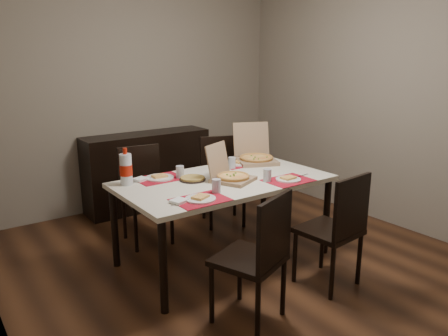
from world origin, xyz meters
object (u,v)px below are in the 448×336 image
(sideboard, at_px, (148,170))
(pizza_box_center, at_px, (230,175))
(chair_far_left, at_px, (144,190))
(chair_far_right, at_px, (222,176))
(chair_near_left, at_px, (258,254))
(dining_table, at_px, (224,187))
(chair_near_right, at_px, (337,226))
(soda_bottle, at_px, (126,169))
(dip_bowl, at_px, (220,172))

(sideboard, bearing_deg, pizza_box_center, -92.44)
(chair_far_left, distance_m, chair_far_right, 0.91)
(chair_near_left, bearing_deg, sideboard, 79.87)
(dining_table, bearing_deg, chair_far_right, 55.82)
(chair_far_left, bearing_deg, pizza_box_center, -66.73)
(chair_near_right, height_order, chair_far_right, same)
(soda_bottle, bearing_deg, dining_table, -24.31)
(chair_near_right, bearing_deg, chair_far_left, 114.94)
(pizza_box_center, bearing_deg, dip_bowl, 74.34)
(pizza_box_center, bearing_deg, dining_table, 100.47)
(chair_far_left, height_order, soda_bottle, soda_bottle)
(pizza_box_center, relative_size, dip_bowl, 4.25)
(chair_near_left, height_order, soda_bottle, soda_bottle)
(soda_bottle, bearing_deg, chair_near_left, -73.47)
(chair_near_right, bearing_deg, sideboard, 97.50)
(chair_far_right, bearing_deg, dip_bowl, -126.49)
(chair_far_left, xyz_separation_m, chair_far_right, (0.91, -0.03, 0.00))
(pizza_box_center, bearing_deg, chair_far_right, 58.69)
(dining_table, relative_size, pizza_box_center, 4.10)
(dining_table, height_order, dip_bowl, dip_bowl)
(chair_near_left, xyz_separation_m, pizza_box_center, (0.39, 0.84, 0.29))
(chair_far_left, relative_size, pizza_box_center, 2.12)
(dining_table, relative_size, chair_far_right, 1.94)
(sideboard, relative_size, pizza_box_center, 3.41)
(chair_near_right, distance_m, pizza_box_center, 0.97)
(chair_far_right, distance_m, soda_bottle, 1.41)
(pizza_box_center, bearing_deg, soda_bottle, 151.77)
(chair_far_right, relative_size, soda_bottle, 3.01)
(soda_bottle, bearing_deg, chair_near_right, -46.39)
(pizza_box_center, bearing_deg, chair_far_left, 113.27)
(sideboard, height_order, chair_far_right, chair_far_right)
(chair_far_left, xyz_separation_m, soda_bottle, (-0.38, -0.49, 0.37))
(chair_far_left, xyz_separation_m, pizza_box_center, (0.39, -0.90, 0.29))
(chair_near_left, relative_size, chair_near_right, 1.00)
(chair_near_right, xyz_separation_m, soda_bottle, (-1.18, 1.24, 0.37))
(sideboard, relative_size, dining_table, 0.83)
(chair_far_left, bearing_deg, chair_near_left, -90.16)
(sideboard, bearing_deg, chair_far_right, -63.37)
(chair_far_left, bearing_deg, chair_far_right, -2.07)
(dining_table, relative_size, soda_bottle, 5.82)
(dip_bowl, bearing_deg, chair_far_left, 125.01)
(dining_table, xyz_separation_m, soda_bottle, (-0.75, 0.34, 0.20))
(dining_table, height_order, chair_far_right, chair_far_right)
(chair_near_left, height_order, dip_bowl, chair_near_left)
(chair_far_right, height_order, dip_bowl, chair_far_right)
(sideboard, relative_size, chair_near_left, 1.61)
(chair_near_left, relative_size, chair_far_left, 1.00)
(pizza_box_center, relative_size, soda_bottle, 1.42)
(dining_table, bearing_deg, chair_far_left, 114.28)
(chair_near_left, bearing_deg, chair_near_right, 1.09)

